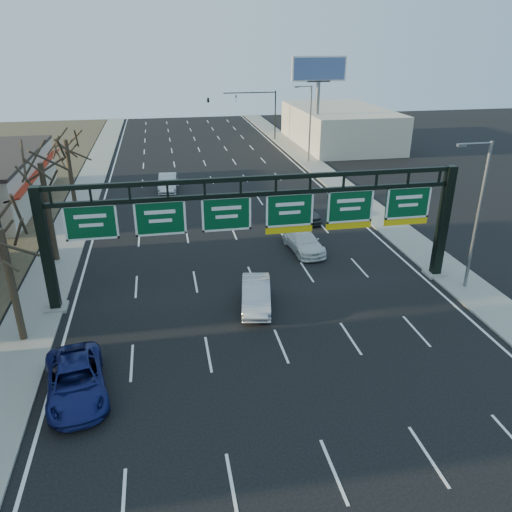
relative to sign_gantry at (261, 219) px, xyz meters
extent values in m
plane|color=black|center=(-0.16, -8.00, -4.63)|extent=(160.00, 160.00, 0.00)
cube|color=gray|center=(-12.96, 12.00, -4.57)|extent=(3.00, 120.00, 0.12)
cube|color=gray|center=(12.64, 12.00, -4.57)|extent=(3.00, 120.00, 0.12)
cube|color=white|center=(-0.16, 12.00, -4.62)|extent=(21.60, 120.00, 0.01)
cube|color=black|center=(-11.86, 0.00, -1.03)|extent=(0.55, 0.55, 7.20)
cube|color=gray|center=(-11.86, 0.00, -4.53)|extent=(1.20, 1.20, 0.20)
cube|color=black|center=(11.54, 0.00, -1.03)|extent=(0.55, 0.55, 7.20)
cube|color=gray|center=(11.54, 0.00, -4.53)|extent=(1.20, 1.20, 0.20)
cube|color=black|center=(-0.16, 0.00, 2.42)|extent=(23.40, 0.25, 0.25)
cube|color=black|center=(-0.16, 0.00, 1.52)|extent=(23.40, 0.25, 0.25)
cube|color=#044422|center=(-9.33, 0.00, 0.47)|extent=(2.80, 0.10, 2.00)
cube|color=#044422|center=(-5.66, 0.00, 0.47)|extent=(2.80, 0.10, 2.00)
cube|color=#044422|center=(-1.99, 0.00, 0.47)|extent=(2.80, 0.10, 2.00)
cube|color=#044422|center=(1.67, 0.00, 0.47)|extent=(2.80, 0.10, 2.00)
cube|color=yellow|center=(1.67, 0.00, -0.75)|extent=(2.80, 0.10, 0.40)
cube|color=#044422|center=(5.34, 0.00, 0.47)|extent=(2.80, 0.10, 2.00)
cube|color=yellow|center=(5.34, 0.00, -0.75)|extent=(2.80, 0.10, 0.40)
cube|color=#044422|center=(9.01, 0.00, 0.47)|extent=(2.80, 0.10, 2.00)
cube|color=yellow|center=(9.01, 0.00, -0.75)|extent=(2.80, 0.10, 0.40)
cube|color=#A92410|center=(-16.56, 21.00, -1.63)|extent=(1.20, 18.00, 0.40)
cube|color=beige|center=(19.84, 42.00, -2.13)|extent=(12.00, 20.00, 5.00)
cylinder|color=#2C2318|center=(-12.96, -3.00, -1.47)|extent=(0.36, 0.36, 6.08)
cylinder|color=#2C2318|center=(-12.96, 7.00, -1.09)|extent=(0.36, 0.36, 6.84)
cylinder|color=#2C2318|center=(-12.96, 17.00, -1.28)|extent=(0.36, 0.36, 6.46)
cylinder|color=slate|center=(12.44, -2.00, -0.01)|extent=(0.20, 0.20, 9.00)
cylinder|color=slate|center=(11.54, -2.00, 4.39)|extent=(1.80, 0.12, 0.12)
cube|color=slate|center=(10.64, -2.00, 4.34)|extent=(0.50, 0.22, 0.15)
cylinder|color=slate|center=(12.44, 32.00, -0.01)|extent=(0.20, 0.20, 9.00)
cylinder|color=slate|center=(11.54, 32.00, 4.39)|extent=(1.80, 0.12, 0.12)
cube|color=slate|center=(10.64, 32.00, 4.34)|extent=(0.50, 0.22, 0.15)
cylinder|color=slate|center=(14.84, 37.00, -0.13)|extent=(0.50, 0.50, 9.00)
cube|color=slate|center=(14.84, 37.00, 4.37)|extent=(3.00, 0.30, 0.20)
cube|color=white|center=(14.84, 37.00, 5.87)|extent=(7.00, 0.30, 3.00)
cube|color=#485D91|center=(14.84, 36.80, 5.87)|extent=(6.60, 0.05, 2.60)
cylinder|color=black|center=(11.64, 47.00, -1.13)|extent=(0.18, 0.18, 7.00)
cylinder|color=black|center=(7.84, 47.00, 2.17)|extent=(7.60, 0.14, 0.14)
imported|color=black|center=(5.84, 47.00, 1.37)|extent=(0.20, 0.20, 1.00)
imported|color=black|center=(1.84, 47.00, 1.37)|extent=(0.54, 0.54, 1.62)
imported|color=navy|center=(-9.69, -7.94, -3.90)|extent=(3.30, 5.59, 1.46)
imported|color=#B1B1B6|center=(-0.64, -1.82, -3.88)|extent=(2.37, 4.76, 1.50)
imported|color=white|center=(4.26, 5.58, -3.92)|extent=(2.43, 5.05, 1.42)
imported|color=#3A3D3F|center=(6.00, 11.95, -3.83)|extent=(2.37, 4.88, 1.61)
imported|color=#B7B7BC|center=(-4.88, 22.82, -3.81)|extent=(2.04, 5.05, 1.63)
camera|label=1|loc=(-5.39, -26.44, 9.64)|focal=35.00mm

